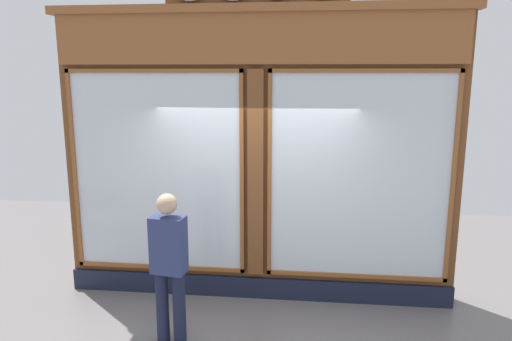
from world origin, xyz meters
name	(u,v)px	position (x,y,z in m)	size (l,w,h in m)	color
shop_facade	(257,154)	(0.00, -0.12, 1.90)	(5.12, 0.42, 4.29)	brown
pedestrian	(169,263)	(0.80, 1.18, 0.93)	(0.39, 0.27, 1.69)	#191E38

